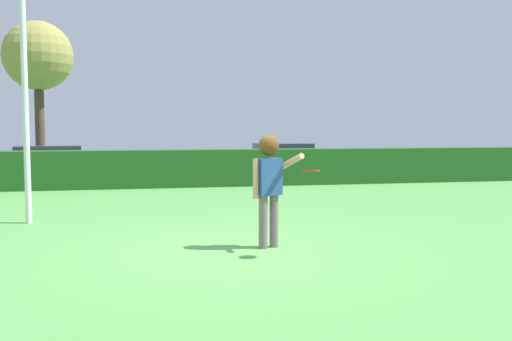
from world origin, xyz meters
The scene contains 8 objects.
ground_plane centered at (0.00, 0.00, 0.00)m, with size 60.00×60.00×0.00m, color #559B49.
person centered at (0.56, 0.12, 1.13)m, with size 0.72×0.66×1.78m.
frisbee centered at (1.00, -0.64, 1.28)m, with size 0.26×0.26×0.04m.
lamppost centered at (-3.62, 3.30, 3.59)m, with size 0.24×0.24×6.54m.
hedge_row centered at (0.00, 9.59, 0.59)m, with size 26.13×0.90×1.18m, color #21551D.
parked_car_blue centered at (-4.66, 12.48, 0.69)m, with size 4.40×2.28×1.25m.
parked_car_red centered at (4.19, 13.58, 0.69)m, with size 4.21×1.82×1.25m.
maple_tree centered at (-5.23, 14.49, 4.56)m, with size 2.62×2.62×5.93m.
Camera 1 is at (-1.39, -8.43, 1.91)m, focal length 39.40 mm.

